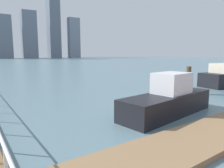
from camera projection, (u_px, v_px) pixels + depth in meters
ground_plane at (27, 92)px, 15.55m from camera, size 300.00×300.00×0.00m
dock_piling_0 at (188, 80)px, 14.84m from camera, size 0.34×0.34×1.99m
moored_boat_2 at (168, 100)px, 9.81m from camera, size 5.64×2.30×1.99m
skyline_tower_3 at (3, 37)px, 143.43m from camera, size 10.75×12.89×29.44m
skyline_tower_4 at (29, 35)px, 154.29m from camera, size 10.89×12.12×34.37m
skyline_tower_5 at (53, 25)px, 164.69m from camera, size 9.31×14.25×52.68m
skyline_tower_6 at (74, 38)px, 173.29m from camera, size 9.44×6.54×32.72m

